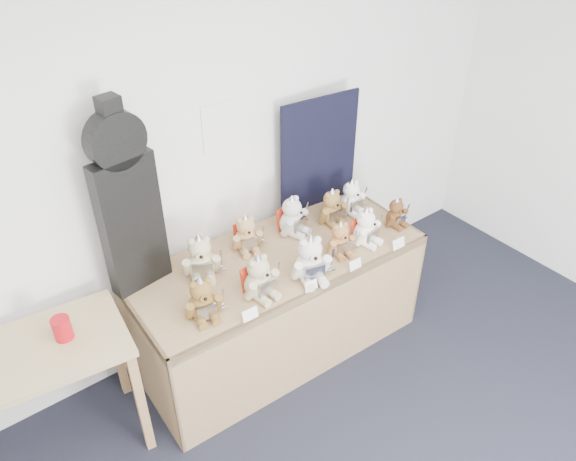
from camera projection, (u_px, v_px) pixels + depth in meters
room_shell at (218, 127)px, 3.34m from camera, size 6.00×6.00×6.00m
display_table at (284, 283)px, 3.58m from camera, size 1.92×0.86×0.79m
side_table at (32, 370)px, 2.90m from camera, size 1.05×0.66×0.83m
guitar_case at (127, 201)px, 3.01m from camera, size 0.36×0.15×1.16m
navy_board at (319, 153)px, 3.82m from camera, size 0.60×0.08×0.80m
red_cup at (62, 328)px, 2.88m from camera, size 0.10×0.10×0.13m
teddy_front_far_left at (203, 300)px, 3.04m from camera, size 0.24×0.21×0.29m
teddy_front_left at (259, 278)px, 3.18m from camera, size 0.25×0.22×0.31m
teddy_front_centre at (311, 260)px, 3.29m from camera, size 0.27×0.25×0.33m
teddy_front_right at (340, 240)px, 3.51m from camera, size 0.21×0.18×0.25m
teddy_front_far_right at (366, 228)px, 3.60m from camera, size 0.23×0.21×0.28m
teddy_front_end at (396, 214)px, 3.77m from camera, size 0.19×0.15×0.23m
teddy_back_left at (201, 259)px, 3.32m from camera, size 0.25×0.25×0.32m
teddy_back_centre_left at (246, 235)px, 3.54m from camera, size 0.23×0.21×0.28m
teddy_back_centre_right at (293, 217)px, 3.69m from camera, size 0.25×0.23×0.30m
teddy_back_right at (332, 208)px, 3.79m from camera, size 0.23×0.19×0.28m
teddy_back_end at (352, 198)px, 3.90m from camera, size 0.22×0.17×0.27m
entry_card_a at (250, 314)px, 3.06m from camera, size 0.10×0.02×0.07m
entry_card_b at (311, 286)px, 3.26m from camera, size 0.09×0.02×0.06m
entry_card_c at (355, 265)px, 3.42m from camera, size 0.09×0.02×0.06m
entry_card_d at (399, 243)px, 3.59m from camera, size 0.10×0.02×0.07m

